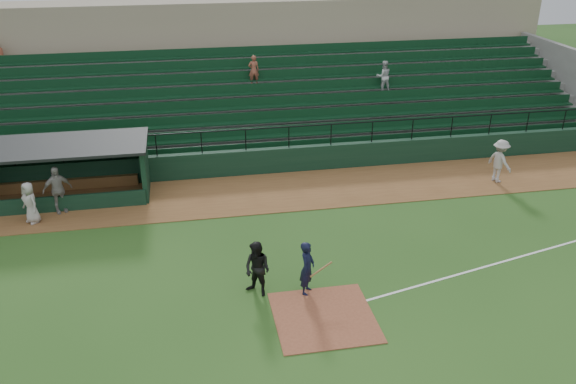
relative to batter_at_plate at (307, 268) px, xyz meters
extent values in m
plane|color=#274F19|center=(0.23, -0.37, -0.92)|extent=(90.00, 90.00, 0.00)
cube|color=brown|center=(0.23, 7.63, -0.90)|extent=(40.00, 4.00, 0.03)
cube|color=brown|center=(0.23, -1.37, -0.90)|extent=(3.00, 3.00, 0.03)
cube|color=white|center=(8.23, 0.83, -0.91)|extent=(17.49, 4.44, 0.01)
cube|color=black|center=(0.23, 9.83, -0.32)|extent=(36.00, 0.35, 1.20)
cylinder|color=black|center=(0.23, 9.83, 1.28)|extent=(36.00, 0.06, 0.06)
cube|color=slate|center=(0.23, 14.73, 0.88)|extent=(36.00, 9.00, 3.60)
cube|color=#0D321A|center=(0.23, 14.23, 1.33)|extent=(34.56, 8.00, 4.05)
cube|color=slate|center=(18.23, 14.78, 1.18)|extent=(0.35, 9.50, 4.20)
cube|color=gray|center=(0.23, 21.23, 2.28)|extent=(38.00, 3.00, 6.40)
cube|color=slate|center=(0.23, 19.23, 2.78)|extent=(36.00, 2.00, 0.20)
imported|color=#BDBDBD|center=(7.29, 14.53, 2.17)|extent=(0.82, 0.64, 1.68)
imported|color=brown|center=(0.39, 15.53, 2.57)|extent=(0.58, 0.38, 1.58)
cube|color=black|center=(-9.52, 10.03, 0.23)|extent=(8.50, 0.20, 2.30)
cube|color=black|center=(-5.27, 8.73, 0.23)|extent=(0.20, 2.60, 2.30)
cube|color=black|center=(-9.52, 8.73, 1.44)|extent=(8.90, 3.20, 0.12)
cube|color=olive|center=(-9.52, 9.63, -0.67)|extent=(7.65, 0.40, 0.50)
cube|color=black|center=(-9.52, 7.38, -0.57)|extent=(8.50, 0.12, 0.70)
imported|color=black|center=(0.00, 0.00, 0.00)|extent=(0.70, 0.80, 1.84)
cylinder|color=olive|center=(0.40, -0.20, 0.03)|extent=(0.79, 0.34, 0.35)
imported|color=black|center=(-1.56, 0.22, 0.01)|extent=(1.14, 1.13, 1.85)
imported|color=#ABA5A0|center=(10.28, 6.92, 0.10)|extent=(1.09, 1.44, 1.97)
imported|color=gray|center=(-8.67, 7.32, 0.10)|extent=(1.25, 0.91, 1.97)
imported|color=#ACA7A1|center=(-9.58, 6.59, -0.05)|extent=(0.95, 0.97, 1.69)
camera|label=1|loc=(-3.46, -15.45, 10.12)|focal=36.94mm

